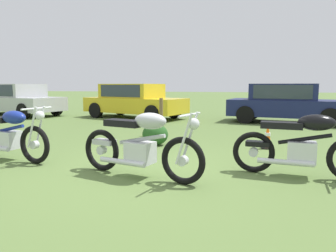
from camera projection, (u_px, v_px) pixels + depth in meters
ground_plane at (142, 170)px, 5.12m from camera, size 120.00×120.00×0.00m
motorcycle_blue at (8, 135)px, 5.77m from camera, size 2.01×0.69×1.02m
motorcycle_silver at (140, 145)px, 4.68m from camera, size 2.09×0.84×1.02m
motorcycle_black at (302, 145)px, 4.70m from camera, size 2.00×0.64×1.02m
car_silver at (16, 98)px, 14.40m from camera, size 4.86×2.89×1.43m
car_yellow at (133, 99)px, 13.24m from camera, size 4.65×2.93×1.43m
car_navy at (286, 101)px, 11.49m from camera, size 4.35×2.35×1.43m
fence_post_wooden at (161, 117)px, 8.64m from camera, size 0.10×0.10×1.03m
traffic_cone at (268, 137)px, 6.84m from camera, size 0.25×0.25×0.58m
shrub_low at (155, 134)px, 7.24m from camera, size 0.60×0.50×0.50m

